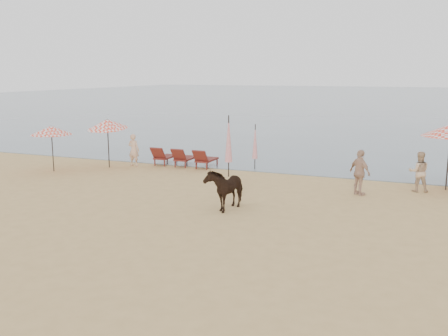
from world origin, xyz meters
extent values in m
plane|color=tan|center=(0.00, 0.00, 0.00)|extent=(120.00, 120.00, 0.00)
cube|color=#51606B|center=(0.00, 80.00, 0.00)|extent=(160.00, 140.00, 0.06)
cube|color=maroon|center=(-5.13, 10.25, 0.35)|extent=(0.65, 1.38, 0.08)
cube|color=maroon|center=(-5.13, 9.51, 0.62)|extent=(0.64, 0.46, 0.61)
cube|color=maroon|center=(-4.04, 10.24, 0.35)|extent=(0.65, 1.38, 0.08)
cube|color=maroon|center=(-4.04, 9.50, 0.62)|extent=(0.64, 0.46, 0.61)
cube|color=maroon|center=(-2.95, 10.23, 0.35)|extent=(0.65, 1.38, 0.08)
cube|color=maroon|center=(-2.96, 9.49, 0.62)|extent=(0.64, 0.46, 0.61)
cylinder|color=black|center=(-8.94, 6.79, 0.94)|extent=(0.04, 0.04, 1.88)
cone|color=red|center=(-8.94, 6.79, 1.84)|extent=(1.80, 1.80, 0.39)
sphere|color=black|center=(-8.94, 6.79, 2.01)|extent=(0.07, 0.07, 0.07)
cylinder|color=black|center=(-7.16, 8.48, 1.04)|extent=(0.05, 0.05, 2.08)
cone|color=red|center=(-7.16, 8.48, 2.03)|extent=(1.84, 1.87, 0.62)
sphere|color=black|center=(-7.16, 8.48, 2.22)|extent=(0.08, 0.08, 0.08)
cylinder|color=black|center=(7.27, 9.36, 1.16)|extent=(0.05, 0.05, 2.31)
cylinder|color=black|center=(-0.69, 10.51, 1.04)|extent=(0.05, 0.05, 2.07)
cone|color=#B42132|center=(-0.69, 10.51, 1.29)|extent=(0.25, 0.25, 1.56)
cylinder|color=black|center=(-1.22, 8.59, 1.30)|extent=(0.06, 0.06, 2.60)
cone|color=#B42132|center=(-1.22, 8.59, 1.61)|extent=(0.32, 0.32, 1.95)
imported|color=black|center=(0.51, 3.84, 0.69)|extent=(0.95, 1.71, 1.37)
imported|color=tan|center=(-6.30, 9.27, 0.76)|extent=(0.56, 0.37, 1.52)
imported|color=tan|center=(6.29, 8.67, 0.75)|extent=(0.83, 0.71, 1.51)
imported|color=tan|center=(4.32, 7.33, 0.83)|extent=(1.00, 0.93, 1.65)
camera|label=1|loc=(6.29, -10.75, 4.36)|focal=40.00mm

